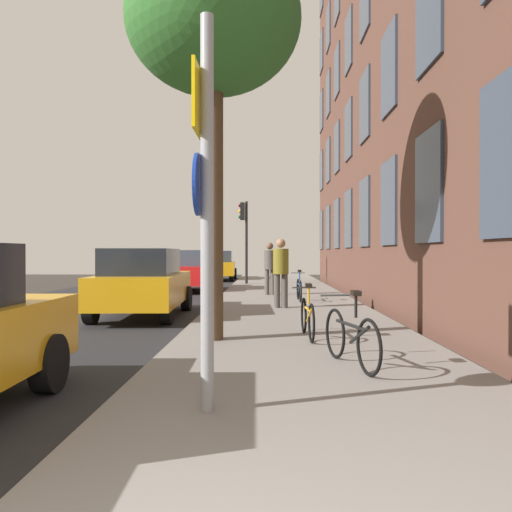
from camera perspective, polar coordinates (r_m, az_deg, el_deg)
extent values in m
plane|color=#332D28|center=(16.71, -9.01, -4.92)|extent=(41.80, 41.80, 0.00)
cube|color=#232326|center=(17.21, -15.93, -4.76)|extent=(7.00, 38.00, 0.01)
cube|color=gray|center=(16.46, 3.12, -4.79)|extent=(4.20, 38.00, 0.12)
cube|color=#513328|center=(17.56, 12.45, 23.08)|extent=(0.50, 27.00, 16.64)
cube|color=#2D3847|center=(7.21, 25.10, 9.75)|extent=(0.06, 1.50, 2.01)
cube|color=#2D3847|center=(10.12, 17.84, 7.05)|extent=(0.06, 1.50, 2.01)
cube|color=#2D3847|center=(13.13, 13.90, 5.52)|extent=(0.06, 1.50, 2.01)
cube|color=#2D3847|center=(16.18, 11.45, 4.55)|extent=(0.06, 1.50, 2.01)
cube|color=#2D3847|center=(19.26, 9.78, 3.88)|extent=(0.06, 1.50, 2.01)
cube|color=#2D3847|center=(22.35, 8.58, 3.40)|extent=(0.06, 1.50, 2.01)
cube|color=#2D3847|center=(25.45, 7.66, 3.03)|extent=(0.06, 1.50, 2.01)
cube|color=#2D3847|center=(28.55, 6.95, 2.74)|extent=(0.06, 1.50, 2.01)
cube|color=#2D3847|center=(10.94, 17.88, 23.55)|extent=(0.06, 1.50, 2.01)
cube|color=#2D3847|center=(13.77, 13.92, 18.59)|extent=(0.06, 1.50, 2.01)
cube|color=#2D3847|center=(16.71, 11.46, 15.31)|extent=(0.06, 1.50, 2.01)
cube|color=#2D3847|center=(19.70, 9.79, 13.00)|extent=(0.06, 1.50, 2.01)
cube|color=#2D3847|center=(22.73, 8.58, 11.29)|extent=(0.06, 1.50, 2.01)
cube|color=#2D3847|center=(25.78, 7.67, 9.99)|extent=(0.06, 1.50, 2.01)
cube|color=#2D3847|center=(28.85, 6.96, 8.96)|extent=(0.06, 1.50, 2.01)
cube|color=#2D3847|center=(17.77, 11.48, 25.10)|extent=(0.06, 1.50, 2.01)
cube|color=#2D3847|center=(20.61, 9.80, 21.51)|extent=(0.06, 1.50, 2.01)
cube|color=#2D3847|center=(23.52, 8.59, 18.80)|extent=(0.06, 1.50, 2.01)
cube|color=#2D3847|center=(26.49, 7.68, 16.68)|extent=(0.06, 1.50, 2.01)
cube|color=#2D3847|center=(29.48, 6.96, 14.98)|extent=(0.06, 1.50, 2.01)
cube|color=#2D3847|center=(27.53, 7.68, 22.94)|extent=(0.06, 1.50, 2.01)
cube|color=#2D3847|center=(30.42, 6.97, 20.69)|extent=(0.06, 1.50, 2.01)
cylinder|color=gray|center=(4.83, -5.26, 4.56)|extent=(0.12, 0.12, 3.55)
cube|color=yellow|center=(5.02, -6.21, 16.09)|extent=(0.03, 0.60, 0.60)
cylinder|color=#14339E|center=(4.87, -6.20, 7.56)|extent=(0.03, 0.56, 0.56)
cylinder|color=black|center=(24.49, -1.02, 1.44)|extent=(0.12, 0.12, 3.75)
cube|color=black|center=(24.56, -1.44, 4.77)|extent=(0.20, 0.24, 0.80)
sphere|color=#4B0707|center=(24.59, -1.70, 5.37)|extent=(0.16, 0.16, 0.16)
sphere|color=orange|center=(24.57, -1.70, 4.77)|extent=(0.16, 0.16, 0.16)
sphere|color=#083E11|center=(24.55, -1.70, 4.16)|extent=(0.16, 0.16, 0.16)
cylinder|color=#4C3823|center=(8.80, -4.53, 5.32)|extent=(0.32, 0.32, 4.36)
ellipsoid|color=#2D6628|center=(9.55, -4.54, 23.80)|extent=(2.86, 2.86, 2.43)
torus|color=black|center=(7.35, 8.41, -8.13)|extent=(0.20, 0.66, 0.67)
torus|color=black|center=(6.36, 11.91, -9.47)|extent=(0.20, 0.66, 0.67)
cylinder|color=black|center=(6.82, 10.03, -7.23)|extent=(0.26, 0.90, 0.04)
cylinder|color=black|center=(6.59, 10.93, -8.24)|extent=(0.17, 0.55, 0.30)
cylinder|color=black|center=(6.65, 10.57, -5.26)|extent=(0.04, 0.04, 0.28)
cube|color=black|center=(6.63, 10.57, -3.89)|extent=(0.10, 0.24, 0.06)
cylinder|color=#4C4C4C|center=(7.29, 8.41, -4.13)|extent=(0.42, 0.13, 0.03)
torus|color=black|center=(9.54, 5.10, -6.30)|extent=(0.07, 0.62, 0.62)
torus|color=black|center=(8.52, 5.91, -7.11)|extent=(0.07, 0.62, 0.62)
cylinder|color=#C68C19|center=(9.01, 5.48, -5.60)|extent=(0.08, 0.89, 0.04)
cylinder|color=#C68C19|center=(8.76, 5.69, -6.29)|extent=(0.07, 0.54, 0.29)
cylinder|color=#C68C19|center=(8.83, 5.61, -4.16)|extent=(0.04, 0.04, 0.28)
cube|color=black|center=(8.82, 5.61, -3.12)|extent=(0.10, 0.24, 0.06)
cylinder|color=#4C4C4C|center=(9.50, 5.10, -3.36)|extent=(0.42, 0.05, 0.03)
torus|color=black|center=(16.32, 4.48, -3.52)|extent=(0.05, 0.63, 0.62)
torus|color=black|center=(15.35, 4.75, -3.77)|extent=(0.05, 0.63, 0.62)
cylinder|color=#194C99|center=(15.82, 4.61, -3.02)|extent=(0.06, 0.84, 0.04)
cylinder|color=#194C99|center=(15.58, 4.68, -3.36)|extent=(0.05, 0.51, 0.27)
cylinder|color=#194C99|center=(15.66, 4.65, -2.17)|extent=(0.04, 0.04, 0.28)
cube|color=black|center=(15.66, 4.65, -1.59)|extent=(0.10, 0.24, 0.06)
cylinder|color=#4C4C4C|center=(16.30, 4.48, -1.79)|extent=(0.42, 0.04, 0.03)
cylinder|color=#4C4742|center=(13.82, 2.25, -3.72)|extent=(0.16, 0.16, 0.87)
cylinder|color=#4C4742|center=(13.83, 3.06, -3.72)|extent=(0.16, 0.16, 0.87)
cylinder|color=olive|center=(13.79, 2.66, -0.58)|extent=(0.54, 0.54, 0.65)
sphere|color=#936B4C|center=(13.79, 2.66, 1.36)|extent=(0.23, 0.23, 0.23)
cylinder|color=#4C4742|center=(18.06, 1.18, -2.78)|extent=(0.16, 0.16, 0.86)
cylinder|color=#4C4742|center=(18.06, 1.79, -2.78)|extent=(0.16, 0.16, 0.86)
cylinder|color=#4C4742|center=(18.03, 1.48, -0.40)|extent=(0.55, 0.55, 0.64)
sphere|color=brown|center=(18.03, 1.48, 1.06)|extent=(0.23, 0.23, 0.23)
cylinder|color=black|center=(6.37, -21.11, -10.60)|extent=(0.22, 0.64, 0.64)
cube|color=orange|center=(13.08, -11.84, -3.41)|extent=(1.97, 4.37, 0.70)
cube|color=#1E232D|center=(12.84, -12.06, -0.57)|extent=(1.61, 2.47, 0.60)
cylinder|color=black|center=(14.63, -13.74, -4.38)|extent=(0.22, 0.64, 0.64)
cylinder|color=black|center=(14.30, -7.40, -4.48)|extent=(0.22, 0.64, 0.64)
cylinder|color=black|center=(12.00, -17.14, -5.43)|extent=(0.22, 0.64, 0.64)
cylinder|color=black|center=(11.60, -9.43, -5.62)|extent=(0.22, 0.64, 0.64)
cube|color=red|center=(21.28, -7.05, -1.95)|extent=(2.01, 4.06, 0.70)
cube|color=#384756|center=(21.07, -7.13, -0.20)|extent=(1.64, 2.30, 0.60)
cylinder|color=black|center=(22.69, -8.70, -2.69)|extent=(0.22, 0.64, 0.64)
cylinder|color=black|center=(22.46, -4.46, -2.72)|extent=(0.22, 0.64, 0.64)
cylinder|color=black|center=(20.18, -9.94, -3.07)|extent=(0.22, 0.64, 0.64)
cylinder|color=black|center=(19.93, -5.18, -3.11)|extent=(0.22, 0.64, 0.64)
cube|color=orange|center=(29.51, -4.00, -1.30)|extent=(1.93, 4.19, 0.70)
cube|color=#2D3847|center=(29.29, -4.03, -0.04)|extent=(1.57, 2.37, 0.60)
cylinder|color=black|center=(30.92, -5.25, -1.87)|extent=(0.22, 0.64, 0.64)
cylinder|color=black|center=(30.78, -2.30, -1.88)|extent=(0.22, 0.64, 0.64)
cylinder|color=black|center=(28.30, -5.84, -2.08)|extent=(0.22, 0.64, 0.64)
cylinder|color=black|center=(28.15, -2.62, -2.09)|extent=(0.22, 0.64, 0.64)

